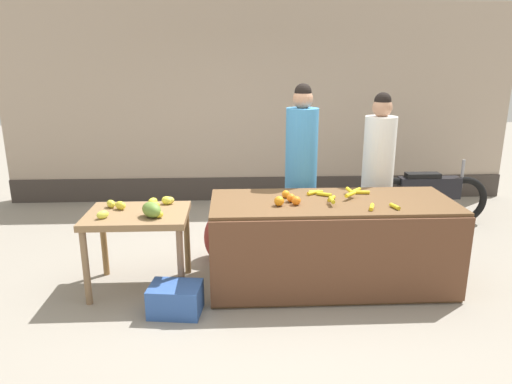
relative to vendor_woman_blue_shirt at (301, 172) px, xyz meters
name	(u,v)px	position (x,y,z in m)	size (l,w,h in m)	color
ground_plane	(277,284)	(-0.31, -0.70, -0.96)	(24.00, 24.00, 0.00)	gray
market_wall_back	(260,106)	(-0.31, 2.31, 0.49)	(7.67, 0.23, 2.95)	tan
fruit_stall_counter	(331,243)	(0.20, -0.71, -0.53)	(2.28, 0.93, 0.85)	brown
side_table_wooden	(138,223)	(-1.62, -0.70, -0.30)	(0.93, 0.70, 0.76)	olive
banana_bunch_pile	(345,196)	(0.33, -0.64, -0.08)	(0.75, 0.69, 0.07)	gold
orange_pile	(287,199)	(-0.23, -0.76, -0.07)	(0.24, 0.33, 0.09)	orange
mango_papaya_pile	(147,207)	(-1.53, -0.71, -0.14)	(0.66, 0.57, 0.14)	yellow
vendor_woman_blue_shirt	(301,172)	(0.00, 0.00, 0.00)	(0.34, 0.34, 1.89)	#33333D
vendor_woman_white_shirt	(377,175)	(0.86, 0.06, -0.05)	(0.34, 0.34, 1.80)	#33333D
parked_motorcycle	(428,195)	(1.84, 0.94, -0.56)	(1.60, 0.18, 0.88)	black
produce_crate	(176,299)	(-1.24, -1.19, -0.83)	(0.44, 0.32, 0.26)	#3359A5
produce_sack	(218,237)	(-0.90, -0.07, -0.70)	(0.36, 0.30, 0.51)	maroon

